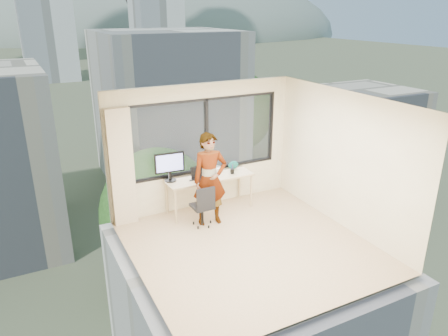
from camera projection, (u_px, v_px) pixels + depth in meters
floor at (249, 246)px, 7.54m from camera, size 4.00×4.00×0.01m
ceiling at (253, 101)px, 6.62m from camera, size 4.00×4.00×0.01m
wall_front at (330, 230)px, 5.41m from camera, size 4.00×0.01×2.60m
wall_left at (134, 201)px, 6.23m from camera, size 0.01×4.00×2.60m
wall_right at (343, 160)px, 7.93m from camera, size 0.01×4.00×2.60m
window_wall at (204, 135)px, 8.69m from camera, size 3.30×0.16×1.55m
curtain at (122, 168)px, 7.97m from camera, size 0.45×0.14×2.30m
desk at (210, 193)px, 8.79m from camera, size 1.80×0.60×0.75m
chair at (202, 205)px, 8.11m from camera, size 0.45×0.45×0.87m
person at (210, 179)px, 8.07m from camera, size 0.72×0.53×1.82m
monitor at (170, 167)px, 8.32m from camera, size 0.61×0.17×0.60m
game_console at (213, 169)px, 8.93m from camera, size 0.40×0.37×0.08m
laptop at (202, 174)px, 8.48m from camera, size 0.44×0.45×0.23m
cellphone at (192, 180)px, 8.44m from camera, size 0.11×0.06×0.01m
pen_cup at (232, 171)px, 8.78m from camera, size 0.09×0.09×0.10m
handbag at (233, 165)px, 9.03m from camera, size 0.23×0.12×0.18m
exterior_ground at (22, 82)px, 112.60m from camera, size 400.00×400.00×0.04m
near_bldg_b at (169, 107)px, 46.45m from camera, size 14.00×13.00×16.00m
near_bldg_c at (355, 135)px, 46.81m from camera, size 12.00×10.00×10.00m
far_tower_b at (45, 22)px, 110.74m from camera, size 13.00×13.00×30.00m
far_tower_c at (157, 26)px, 143.86m from camera, size 15.00×15.00×26.00m
hill_b at (151, 35)px, 322.02m from camera, size 300.00×220.00×96.00m
tree_b at (161, 230)px, 27.59m from camera, size 7.60×7.60×9.00m
tree_c at (239, 119)px, 53.42m from camera, size 8.40×8.40×10.00m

